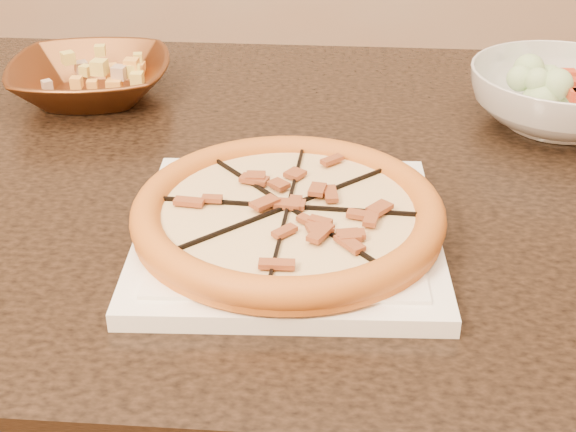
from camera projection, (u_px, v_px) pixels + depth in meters
The scene contains 7 objects.
dining_table at pixel (234, 235), 1.01m from camera, with size 1.38×0.91×0.75m.
plate at pixel (288, 233), 0.80m from camera, with size 0.30×0.30×0.02m.
pizza at pixel (288, 212), 0.79m from camera, with size 0.31×0.31×0.03m.
bronze_bowl at pixel (91, 80), 1.12m from camera, with size 0.22×0.22×0.05m, color brown.
mixed_dish at pixel (87, 51), 1.10m from camera, with size 0.12×0.11×0.03m.
salad_bowl at pixel (561, 97), 1.04m from camera, with size 0.24×0.24×0.07m, color silver.
salad at pixel (568, 56), 1.01m from camera, with size 0.12×0.12×0.04m.
Camera 1 is at (0.05, -0.79, 1.18)m, focal length 50.00 mm.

